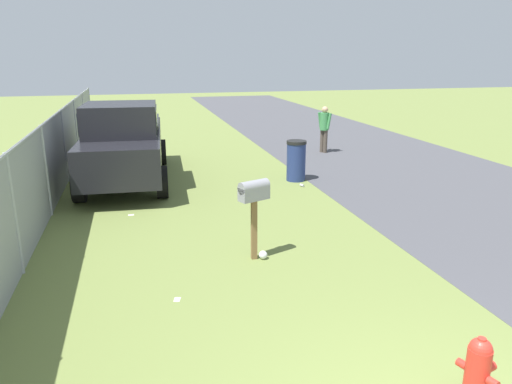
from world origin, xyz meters
The scene contains 11 objects.
road_asphalt centered at (6.00, -5.13, 0.00)m, with size 60.00×6.47×0.01m, color #47474C.
fire_hydrant centered at (0.82, -0.50, 0.37)m, with size 0.42×0.39×0.76m.
mailbox centered at (4.70, 0.68, 1.07)m, with size 0.37×0.54×1.33m.
pickup_truck centered at (10.26, 2.75, 1.10)m, with size 5.57×2.35×2.09m.
trash_bin centered at (9.36, -1.62, 0.54)m, with size 0.52×0.52×1.07m.
pedestrian centered at (12.72, -3.76, 0.90)m, with size 0.44×0.35×1.56m.
fence_section centered at (9.30, 4.27, 1.02)m, with size 20.00×0.07×1.89m.
litter_wrapper_midfield_b centered at (3.62, 2.04, 0.00)m, with size 0.12×0.08×0.01m, color silver.
litter_bag_by_mailbox centered at (4.64, 0.54, 0.07)m, with size 0.14×0.14×0.14m, color silver.
litter_wrapper_midfield_a centered at (7.47, 2.65, 0.00)m, with size 0.12×0.08×0.01m, color silver.
litter_can_far_scatter centered at (8.72, -1.57, 0.03)m, with size 0.07×0.07×0.12m, color silver.
Camera 1 is at (-2.36, 2.43, 3.24)m, focal length 33.54 mm.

